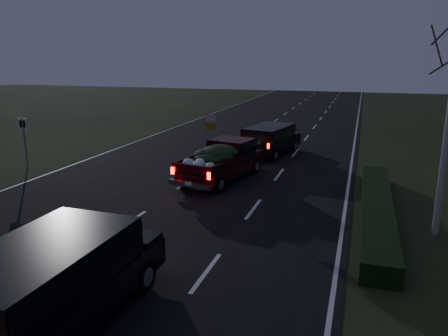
% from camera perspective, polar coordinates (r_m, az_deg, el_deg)
% --- Properties ---
extents(ground, '(120.00, 120.00, 0.00)m').
position_cam_1_polar(ground, '(14.90, -12.21, -7.00)').
color(ground, black).
rests_on(ground, ground).
extents(road_asphalt, '(14.00, 120.00, 0.02)m').
position_cam_1_polar(road_asphalt, '(14.90, -12.21, -6.96)').
color(road_asphalt, black).
rests_on(road_asphalt, ground).
extents(hedge_row, '(1.00, 10.00, 0.60)m').
position_cam_1_polar(hedge_row, '(15.81, 19.33, -5.09)').
color(hedge_row, black).
rests_on(hedge_row, ground).
extents(route_sign, '(0.55, 0.08, 2.50)m').
position_cam_1_polar(route_sign, '(23.33, -24.67, 3.94)').
color(route_sign, gray).
rests_on(route_sign, ground).
extents(pickup_truck, '(2.79, 5.18, 2.58)m').
position_cam_1_polar(pickup_truck, '(19.30, -0.23, 1.23)').
color(pickup_truck, '#32060D').
rests_on(pickup_truck, ground).
extents(lead_suv, '(2.81, 4.90, 1.33)m').
position_cam_1_polar(lead_suv, '(24.48, 5.98, 4.04)').
color(lead_suv, black).
rests_on(lead_suv, ground).
extents(rear_suv, '(2.50, 5.37, 1.54)m').
position_cam_1_polar(rear_suv, '(9.39, -21.93, -13.17)').
color(rear_suv, black).
rests_on(rear_suv, ground).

